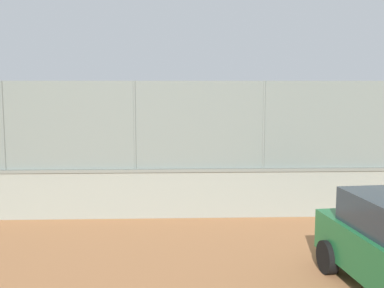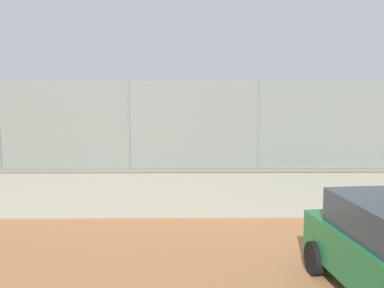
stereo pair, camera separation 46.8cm
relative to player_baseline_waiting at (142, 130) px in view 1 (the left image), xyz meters
name	(u,v)px [view 1 (the left image)]	position (x,y,z in m)	size (l,w,h in m)	color
ground_plane	(202,151)	(-3.26, 1.70, -0.96)	(260.00, 260.00, 0.00)	#A36B42
perimeter_wall	(263,192)	(-4.11, 14.31, -0.31)	(27.31, 0.35, 1.30)	gray
fence_panel_on_wall	(264,125)	(-4.11, 14.31, 1.47)	(26.83, 0.10, 2.27)	slate
player_baseline_waiting	(142,130)	(0.00, 0.00, 0.00)	(0.74, 1.06, 1.63)	black
player_at_service_line	(328,149)	(-7.91, 7.96, -0.03)	(1.10, 0.69, 1.59)	black
player_near_wall_returning	(86,137)	(2.63, 2.63, -0.10)	(1.01, 0.68, 1.49)	#591919
sports_ball	(132,149)	(0.43, 1.47, -0.88)	(0.17, 0.17, 0.17)	white
spare_ball_by_wall	(174,199)	(-1.77, 12.65, -0.89)	(0.15, 0.15, 0.15)	yellow
courtside_bench	(298,184)	(-5.58, 12.36, -0.50)	(1.60, 0.38, 0.87)	gray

